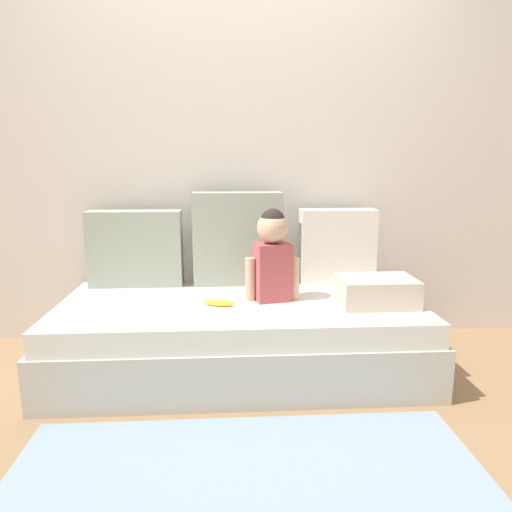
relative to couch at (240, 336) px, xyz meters
name	(u,v)px	position (x,y,z in m)	size (l,w,h in m)	color
ground_plane	(240,369)	(0.00, 0.00, -0.20)	(12.00, 12.00, 0.00)	#93704C
back_wall	(236,159)	(0.00, 0.60, 0.97)	(5.22, 0.10, 2.35)	silver
couch	(240,336)	(0.00, 0.00, 0.00)	(2.02, 0.94, 0.40)	beige
throw_pillow_left	(136,248)	(-0.62, 0.37, 0.44)	(0.56, 0.16, 0.46)	#99A393
throw_pillow_center	(238,239)	(0.00, 0.37, 0.49)	(0.54, 0.16, 0.57)	#99A393
throw_pillow_right	(337,246)	(0.62, 0.37, 0.44)	(0.47, 0.16, 0.46)	silver
toddler	(272,254)	(0.18, 0.01, 0.47)	(0.30, 0.18, 0.51)	#B24C51
banana	(219,302)	(-0.11, -0.09, 0.22)	(0.17, 0.04, 0.04)	yellow
folded_blanket	(376,291)	(0.73, -0.12, 0.28)	(0.40, 0.28, 0.15)	beige
floor_rug	(249,493)	(0.00, -1.02, -0.20)	(1.81, 1.00, 0.01)	#8499A8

